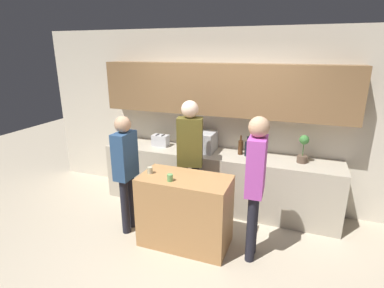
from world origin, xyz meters
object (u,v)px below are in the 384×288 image
person_left (126,165)px  bottle_0 (241,147)px  microwave (198,141)px  cup_1 (170,178)px  potted_plant (303,149)px  person_right (256,177)px  bottle_1 (248,148)px  cup_0 (150,170)px  bottle_2 (255,150)px  toaster (160,140)px  person_center (190,151)px

person_left → bottle_0: bearing=132.8°
microwave → cup_1: bearing=-85.9°
potted_plant → person_right: 1.18m
bottle_1 → person_left: person_left is taller
cup_0 → person_right: (1.29, 0.06, 0.08)m
bottle_1 → bottle_2: size_ratio=0.92×
microwave → toaster: microwave is taller
potted_plant → bottle_1: 0.77m
cup_1 → toaster: bearing=120.5°
bottle_2 → cup_0: bottle_2 is taller
cup_1 → person_left: (-0.71, 0.17, -0.01)m
potted_plant → bottle_0: (-0.87, 0.04, -0.09)m
microwave → potted_plant: potted_plant is taller
person_center → person_right: person_center is taller
potted_plant → bottle_2: (-0.65, -0.04, -0.07)m
cup_0 → cup_1: cup_1 is taller
cup_1 → person_right: bearing=10.8°
potted_plant → cup_0: 2.11m
microwave → bottle_1: microwave is taller
cup_0 → person_right: size_ratio=0.05×
cup_1 → person_right: size_ratio=0.05×
toaster → cup_1: (0.74, -1.26, -0.02)m
bottle_1 → cup_1: (-0.67, -1.27, -0.04)m
bottle_0 → bottle_1: bearing=-14.6°
person_right → microwave: bearing=42.2°
bottle_1 → bottle_2: bottle_2 is taller
person_left → person_center: person_center is taller
toaster → potted_plant: potted_plant is taller
microwave → person_left: 1.26m
toaster → bottle_2: bottle_2 is taller
bottle_2 → bottle_1: bearing=155.3°
toaster → person_left: size_ratio=0.16×
toaster → person_center: bearing=-37.7°
microwave → cup_0: (-0.24, -1.14, -0.08)m
microwave → person_right: person_right is taller
microwave → bottle_2: 0.88m
cup_1 → person_center: (-0.02, 0.70, 0.10)m
bottle_0 → person_right: (0.40, -1.12, 0.03)m
potted_plant → person_right: size_ratio=0.23×
person_center → bottle_2: bearing=-161.8°
person_left → bottle_2: bearing=126.1°
toaster → bottle_0: bearing=1.7°
cup_0 → person_right: person_right is taller
microwave → potted_plant: size_ratio=1.32×
bottle_0 → cup_0: 1.48m
person_left → person_right: size_ratio=0.93×
person_left → bottle_1: bearing=129.7°
microwave → person_center: (0.07, -0.56, 0.02)m
microwave → person_center: bearing=-82.5°
bottle_1 → cup_1: bearing=-117.9°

